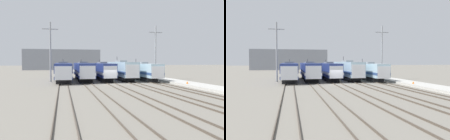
# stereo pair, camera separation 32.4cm
# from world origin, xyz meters

# --- Properties ---
(ground_plane) EXTENTS (400.00, 400.00, 0.00)m
(ground_plane) POSITION_xyz_m (0.00, 0.00, 0.00)
(ground_plane) COLOR slate
(rail_pair_far_left) EXTENTS (1.50, 120.00, 0.15)m
(rail_pair_far_left) POSITION_xyz_m (-8.48, 0.00, 0.07)
(rail_pair_far_left) COLOR #4C4238
(rail_pair_far_left) RESTS_ON ground_plane
(rail_pair_center_left) EXTENTS (1.51, 120.00, 0.15)m
(rail_pair_center_left) POSITION_xyz_m (-4.24, 0.00, 0.07)
(rail_pair_center_left) COLOR #4C4238
(rail_pair_center_left) RESTS_ON ground_plane
(rail_pair_center) EXTENTS (1.51, 120.00, 0.15)m
(rail_pair_center) POSITION_xyz_m (0.00, 0.00, 0.07)
(rail_pair_center) COLOR #4C4238
(rail_pair_center) RESTS_ON ground_plane
(rail_pair_center_right) EXTENTS (1.51, 120.00, 0.15)m
(rail_pair_center_right) POSITION_xyz_m (4.24, 0.00, 0.07)
(rail_pair_center_right) COLOR #4C4238
(rail_pair_center_right) RESTS_ON ground_plane
(rail_pair_far_right) EXTENTS (1.50, 120.00, 0.15)m
(rail_pair_far_right) POSITION_xyz_m (8.48, 0.00, 0.07)
(rail_pair_far_right) COLOR #4C4238
(rail_pair_far_right) RESTS_ON ground_plane
(locomotive_far_left) EXTENTS (3.14, 17.44, 4.63)m
(locomotive_far_left) POSITION_xyz_m (-8.48, 7.01, 2.09)
(locomotive_far_left) COLOR black
(locomotive_far_left) RESTS_ON ground_plane
(locomotive_center_left) EXTENTS (3.10, 19.45, 4.64)m
(locomotive_center_left) POSITION_xyz_m (-4.24, 9.28, 2.10)
(locomotive_center_left) COLOR black
(locomotive_center_left) RESTS_ON ground_plane
(locomotive_center) EXTENTS (2.80, 17.29, 4.51)m
(locomotive_center) POSITION_xyz_m (0.00, 8.69, 2.07)
(locomotive_center) COLOR black
(locomotive_center) RESTS_ON ground_plane
(locomotive_center_right) EXTENTS (2.96, 16.78, 5.27)m
(locomotive_center_right) POSITION_xyz_m (4.24, 8.36, 2.21)
(locomotive_center_right) COLOR #232326
(locomotive_center_right) RESTS_ON ground_plane
(locomotive_far_right) EXTENTS (2.75, 17.30, 4.73)m
(locomotive_far_right) POSITION_xyz_m (8.48, 6.72, 2.04)
(locomotive_far_right) COLOR #232326
(locomotive_far_right) RESTS_ON ground_plane
(catenary_tower_left) EXTENTS (3.10, 0.33, 11.90)m
(catenary_tower_left) POSITION_xyz_m (-10.91, 6.40, 6.20)
(catenary_tower_left) COLOR gray
(catenary_tower_left) RESTS_ON ground_plane
(catenary_tower_right) EXTENTS (3.10, 0.33, 11.90)m
(catenary_tower_right) POSITION_xyz_m (11.44, 6.40, 6.20)
(catenary_tower_right) COLOR gray
(catenary_tower_right) RESTS_ON ground_plane
(platform) EXTENTS (4.00, 120.00, 0.36)m
(platform) POSITION_xyz_m (12.87, 0.00, 0.18)
(platform) COLOR #B7B5AD
(platform) RESTS_ON ground_plane
(traffic_cone) EXTENTS (0.35, 0.35, 0.45)m
(traffic_cone) POSITION_xyz_m (11.72, -5.88, 0.59)
(traffic_cone) COLOR orange
(traffic_cone) RESTS_ON platform
(depot_building) EXTENTS (36.84, 8.83, 9.98)m
(depot_building) POSITION_xyz_m (-8.59, 73.60, 4.99)
(depot_building) COLOR gray
(depot_building) RESTS_ON ground_plane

